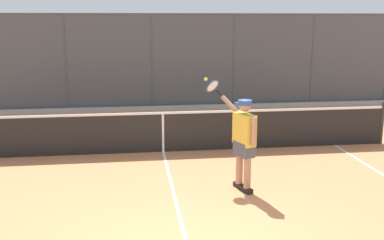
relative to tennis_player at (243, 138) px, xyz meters
The scene contains 3 objects.
fence_backdrop 8.58m from the tennis_player, 81.50° to the right, with size 20.15×1.37×3.27m.
tennis_net 2.98m from the tennis_player, 64.50° to the right, with size 11.09×0.09×1.07m.
tennis_player is the anchor object (origin of this frame).
Camera 1 is at (0.69, 5.36, 3.08)m, focal length 42.45 mm.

